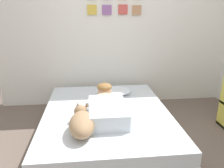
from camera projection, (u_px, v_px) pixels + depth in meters
ground_plane at (130, 157)px, 2.45m from camera, size 11.61×11.61×0.00m
back_wall at (114, 29)px, 3.58m from camera, size 3.80×0.12×2.50m
bed at (107, 123)px, 2.81m from camera, size 1.58×1.96×0.35m
pillow at (113, 91)px, 3.26m from camera, size 0.52×0.32×0.11m
person_lying at (107, 106)px, 2.64m from camera, size 0.43×0.92×0.27m
dog at (82, 122)px, 2.25m from camera, size 0.26×0.57×0.21m
coffee_cup at (110, 94)px, 3.18m from camera, size 0.12×0.09×0.07m
cell_phone at (94, 122)px, 2.47m from camera, size 0.07×0.14×0.01m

